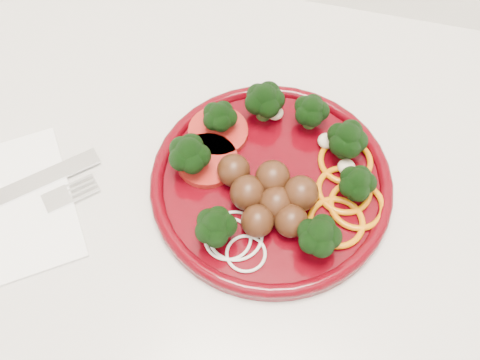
# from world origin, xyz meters

# --- Properties ---
(counter) EXTENTS (2.40, 0.60, 0.90)m
(counter) POSITION_xyz_m (0.00, 1.70, 0.45)
(counter) COLOR silver
(counter) RESTS_ON ground
(plate) EXTENTS (0.25, 0.25, 0.05)m
(plate) POSITION_xyz_m (-0.05, 1.73, 0.92)
(plate) COLOR #430208
(plate) RESTS_ON counter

